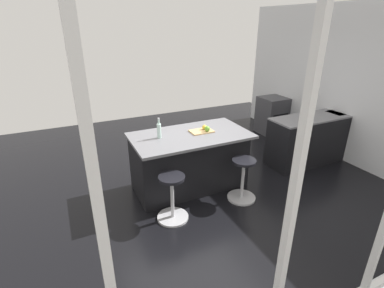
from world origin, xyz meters
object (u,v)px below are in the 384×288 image
Objects in this scene: kitchen_island at (189,160)px; cutting_board at (201,131)px; stool_middle at (172,199)px; water_bottle at (159,130)px; stool_by_window at (243,181)px; oven_range at (272,115)px; apple_yellow at (204,127)px; apple_green at (207,129)px.

cutting_board is (-0.21, 0.01, 0.48)m from kitchen_island.
water_bottle is (-0.09, -0.71, 0.75)m from stool_middle.
stool_middle is (0.58, 0.69, -0.16)m from kitchen_island.
cutting_board reaches higher than stool_middle.
cutting_board is (-0.78, -0.67, 0.64)m from stool_middle.
water_bottle is (1.06, -0.71, 0.75)m from stool_by_window.
cutting_board is (2.69, 1.46, 0.51)m from oven_range.
stool_middle is at bearing 39.42° from apple_yellow.
apple_yellow is (-0.07, -0.02, 0.05)m from cutting_board.
apple_green is (-0.07, 0.07, 0.05)m from cutting_board.
water_bottle is at bearing -97.43° from stool_middle.
stool_by_window is 0.97m from apple_green.
apple_green reaches higher than apple_yellow.
apple_green is at bearing -144.55° from stool_middle.
kitchen_island reaches higher than oven_range.
apple_yellow is at bearing -89.03° from apple_green.
oven_range is 3.72m from water_bottle.
water_bottle reaches higher than stool_by_window.
apple_yellow is 0.09m from apple_green.
apple_yellow is at bearing -66.26° from stool_by_window.
oven_range is 3.09m from apple_green.
water_bottle reaches higher than stool_middle.
oven_range is 4.08m from stool_middle.
apple_green is (-0.00, 0.09, 0.00)m from apple_yellow.
stool_middle is 2.15× the size of water_bottle.
water_bottle is (0.76, -0.01, 0.06)m from apple_yellow.
cutting_board is 0.70m from water_bottle.
apple_yellow is (2.63, 1.44, 0.56)m from oven_range.
kitchen_island is 21.13× the size of apple_green.
cutting_board is at bearing 176.96° from water_bottle.
stool_middle is (3.47, 2.13, -0.13)m from oven_range.
stool_by_window is 8.63× the size of apple_yellow.
oven_range is at bearing -153.47° from kitchen_island.
stool_middle is 8.63× the size of apple_yellow.
apple_green reaches higher than stool_middle.
apple_green is (-0.27, 0.08, 0.53)m from kitchen_island.
stool_by_window is 1.00m from cutting_board.
stool_middle is at bearing 35.45° from apple_green.
oven_range is 10.24× the size of apple_green.
apple_yellow reaches higher than cutting_board.
apple_green is at bearing 134.51° from cutting_board.
apple_yellow is (0.31, -0.70, 0.69)m from stool_by_window.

